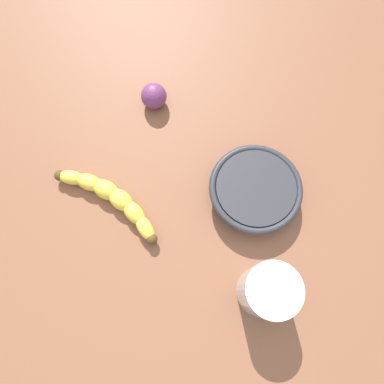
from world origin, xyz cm
name	(u,v)px	position (x,y,z in cm)	size (l,w,h in cm)	color
wooden_tabletop	(174,212)	(0.00, 0.00, 1.50)	(120.00, 120.00, 3.00)	brown
banana	(111,198)	(-1.39, -11.00, 4.66)	(13.19, 19.28, 3.33)	yellow
smoothie_glass	(267,291)	(13.61, 15.04, 7.80)	(8.29, 8.29, 10.20)	silver
ceramic_bowl	(255,190)	(-3.21, 13.98, 5.58)	(16.03, 16.03, 4.31)	#2D2D33
plum_fruit	(154,96)	(-21.45, -4.63, 5.44)	(4.88, 4.88, 4.88)	#6B3360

